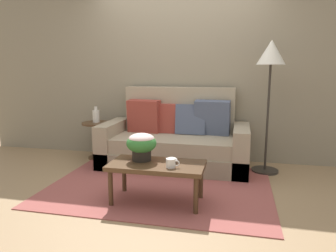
# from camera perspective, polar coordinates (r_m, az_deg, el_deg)

# --- Properties ---
(ground_plane) EXTENTS (14.00, 14.00, 0.00)m
(ground_plane) POSITION_cam_1_polar(r_m,az_deg,el_deg) (3.76, -1.40, -10.68)
(ground_plane) COLOR #997A56
(wall_back) EXTENTS (6.40, 0.12, 2.68)m
(wall_back) POSITION_cam_1_polar(r_m,az_deg,el_deg) (4.77, 2.39, 10.22)
(wall_back) COLOR gray
(wall_back) RESTS_ON ground
(area_rug) EXTENTS (2.50, 1.83, 0.01)m
(area_rug) POSITION_cam_1_polar(r_m,az_deg,el_deg) (3.74, -1.47, -10.71)
(area_rug) COLOR #994C47
(area_rug) RESTS_ON ground
(couch) EXTENTS (1.99, 0.89, 1.08)m
(couch) POSITION_cam_1_polar(r_m,az_deg,el_deg) (4.43, 1.32, -2.78)
(couch) COLOR gray
(couch) RESTS_ON ground
(coffee_table) EXTENTS (0.95, 0.49, 0.41)m
(coffee_table) POSITION_cam_1_polar(r_m,az_deg,el_deg) (3.21, -2.01, -7.56)
(coffee_table) COLOR #442D1B
(coffee_table) RESTS_ON ground
(side_table) EXTENTS (0.42, 0.42, 0.55)m
(side_table) POSITION_cam_1_polar(r_m,az_deg,el_deg) (4.87, -12.69, -1.33)
(side_table) COLOR #4C331E
(side_table) RESTS_ON ground
(floor_lamp) EXTENTS (0.35, 0.35, 1.69)m
(floor_lamp) POSITION_cam_1_polar(r_m,az_deg,el_deg) (4.22, 17.95, 10.42)
(floor_lamp) COLOR #2D2823
(floor_lamp) RESTS_ON ground
(potted_plant) EXTENTS (0.31, 0.31, 0.28)m
(potted_plant) POSITION_cam_1_polar(r_m,az_deg,el_deg) (3.26, -4.78, -3.21)
(potted_plant) COLOR black
(potted_plant) RESTS_ON coffee_table
(coffee_mug) EXTENTS (0.13, 0.09, 0.09)m
(coffee_mug) POSITION_cam_1_polar(r_m,az_deg,el_deg) (3.05, 0.54, -6.65)
(coffee_mug) COLOR white
(coffee_mug) RESTS_ON coffee_table
(snack_bowl) EXTENTS (0.11, 0.11, 0.06)m
(snack_bowl) POSITION_cam_1_polar(r_m,az_deg,el_deg) (3.19, 0.71, -6.09)
(snack_bowl) COLOR silver
(snack_bowl) RESTS_ON coffee_table
(table_vase) EXTENTS (0.10, 0.10, 0.23)m
(table_vase) POSITION_cam_1_polar(r_m,az_deg,el_deg) (4.84, -12.79, 1.79)
(table_vase) COLOR silver
(table_vase) RESTS_ON side_table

